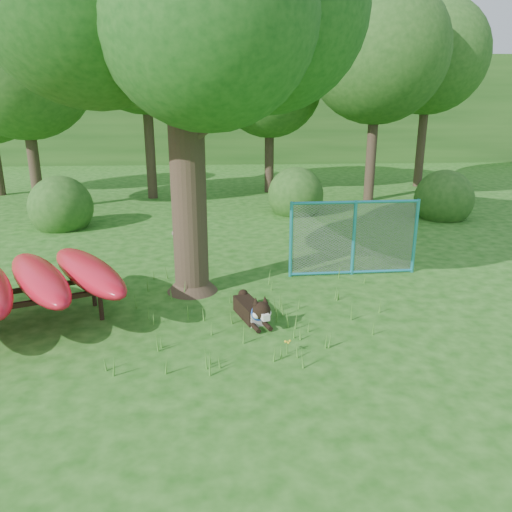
{
  "coord_description": "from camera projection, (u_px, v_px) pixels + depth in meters",
  "views": [
    {
      "loc": [
        -0.33,
        -6.89,
        3.54
      ],
      "look_at": [
        0.2,
        1.2,
        1.0
      ],
      "focal_mm": 35.0,
      "sensor_mm": 36.0,
      "label": 1
    }
  ],
  "objects": [
    {
      "name": "wooded_hillside",
      "position": [
        227.0,
        108.0,
        33.41
      ],
      "size": [
        80.0,
        12.0,
        6.0
      ],
      "primitive_type": "cube",
      "color": "#214D19",
      "rests_on": "ground"
    },
    {
      "name": "ground",
      "position": [
        248.0,
        342.0,
        7.64
      ],
      "size": [
        80.0,
        80.0,
        0.0
      ],
      "primitive_type": "plane",
      "color": "#184F0F",
      "rests_on": "ground"
    },
    {
      "name": "wooden_post",
      "position": [
        183.0,
        255.0,
        9.46
      ],
      "size": [
        0.38,
        0.2,
        1.39
      ],
      "rotation": [
        0.0,
        0.0,
        0.35
      ],
      "color": "#685B4E",
      "rests_on": "ground"
    },
    {
      "name": "bg_tree_c",
      "position": [
        270.0,
        84.0,
        18.89
      ],
      "size": [
        4.0,
        4.0,
        6.12
      ],
      "color": "#33271C",
      "rests_on": "ground"
    },
    {
      "name": "kayak_rack",
      "position": [
        13.0,
        283.0,
        7.94
      ],
      "size": [
        4.15,
        3.73,
        1.0
      ],
      "rotation": [
        0.0,
        0.0,
        0.4
      ],
      "color": "black",
      "rests_on": "ground"
    },
    {
      "name": "shrub_right",
      "position": [
        442.0,
        218.0,
        15.67
      ],
      "size": [
        1.8,
        1.8,
        1.8
      ],
      "primitive_type": "sphere",
      "color": "#214D19",
      "rests_on": "ground"
    },
    {
      "name": "husky_dog",
      "position": [
        253.0,
        310.0,
        8.28
      ],
      "size": [
        0.61,
        1.26,
        0.57
      ],
      "rotation": [
        0.0,
        0.0,
        0.32
      ],
      "color": "black",
      "rests_on": "ground"
    },
    {
      "name": "shrub_left",
      "position": [
        63.0,
        228.0,
        14.47
      ],
      "size": [
        1.8,
        1.8,
        1.8
      ],
      "primitive_type": "sphere",
      "color": "#214D19",
      "rests_on": "ground"
    },
    {
      "name": "fence_section",
      "position": [
        354.0,
        238.0,
        10.37
      ],
      "size": [
        2.72,
        0.17,
        2.65
      ],
      "rotation": [
        0.0,
        0.0,
        0.04
      ],
      "color": "teal",
      "rests_on": "ground"
    },
    {
      "name": "bg_tree_a",
      "position": [
        22.0,
        68.0,
        15.42
      ],
      "size": [
        4.4,
        4.4,
        6.7
      ],
      "color": "#33271C",
      "rests_on": "ground"
    },
    {
      "name": "bg_tree_e",
      "position": [
        430.0,
        56.0,
        19.91
      ],
      "size": [
        4.6,
        4.6,
        7.55
      ],
      "color": "#33271C",
      "rests_on": "ground"
    },
    {
      "name": "bg_tree_d",
      "position": [
        378.0,
        52.0,
        16.91
      ],
      "size": [
        4.8,
        4.8,
        7.5
      ],
      "color": "#33271C",
      "rests_on": "ground"
    },
    {
      "name": "bg_tree_b",
      "position": [
        143.0,
        37.0,
        17.2
      ],
      "size": [
        5.2,
        5.2,
        8.22
      ],
      "color": "#33271C",
      "rests_on": "ground"
    },
    {
      "name": "shrub_mid",
      "position": [
        295.0,
        213.0,
        16.34
      ],
      "size": [
        1.8,
        1.8,
        1.8
      ],
      "primitive_type": "sphere",
      "color": "#214D19",
      "rests_on": "ground"
    },
    {
      "name": "wildflower_clump",
      "position": [
        287.0,
        343.0,
        7.23
      ],
      "size": [
        0.1,
        0.1,
        0.22
      ],
      "rotation": [
        0.0,
        0.0,
        -0.18
      ],
      "color": "#46842B",
      "rests_on": "ground"
    }
  ]
}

